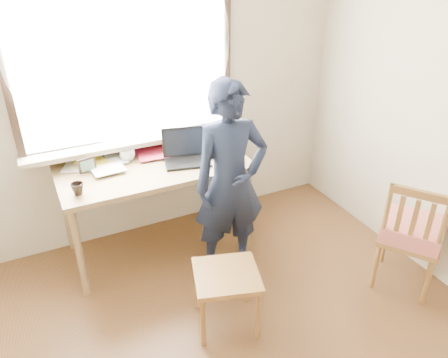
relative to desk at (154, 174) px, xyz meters
name	(u,v)px	position (x,y,z in m)	size (l,w,h in m)	color
room_shell	(258,127)	(0.12, -1.43, 0.90)	(3.52, 4.02, 2.61)	#BFB49A
desk	(154,174)	(0.00, 0.00, 0.00)	(1.53, 0.76, 0.82)	olive
laptop	(186,153)	(0.28, -0.03, 0.14)	(0.43, 0.37, 0.25)	black
mug_white	(127,155)	(-0.16, 0.18, 0.13)	(0.13, 0.13, 0.10)	white
mug_dark	(78,189)	(-0.63, -0.21, 0.13)	(0.09, 0.09, 0.09)	black
mouse	(214,156)	(0.49, -0.10, 0.10)	(0.08, 0.06, 0.03)	black
desk_clutter	(118,160)	(-0.24, 0.18, 0.10)	(0.79, 0.47, 0.04)	yellow
book_a	(105,160)	(-0.34, 0.24, 0.10)	(0.18, 0.25, 0.02)	white
book_b	(178,144)	(0.33, 0.29, 0.09)	(0.18, 0.24, 0.02)	white
picture_frame	(87,166)	(-0.50, 0.10, 0.14)	(0.14, 0.05, 0.11)	black
work_chair	(226,281)	(0.14, -1.06, -0.36)	(0.54, 0.52, 0.45)	olive
side_chair	(412,232)	(1.58, -1.30, -0.24)	(0.59, 0.59, 0.94)	olive
person	(231,183)	(0.44, -0.51, 0.07)	(0.58, 0.38, 1.60)	black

